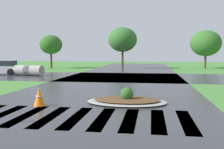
{
  "coord_description": "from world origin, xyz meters",
  "views": [
    {
      "loc": [
        2.46,
        -2.52,
        2.18
      ],
      "look_at": [
        0.1,
        13.46,
        0.83
      ],
      "focal_mm": 42.47,
      "sensor_mm": 36.0,
      "label": 1
    }
  ],
  "objects_px": {
    "median_island": "(127,100)",
    "traffic_cone": "(39,97)",
    "drainage_pipe_stack": "(29,70)",
    "car_white_sedan": "(1,68)"
  },
  "relations": [
    {
      "from": "median_island",
      "to": "car_white_sedan",
      "type": "relative_size",
      "value": 0.75
    },
    {
      "from": "median_island",
      "to": "traffic_cone",
      "type": "height_order",
      "value": "traffic_cone"
    },
    {
      "from": "drainage_pipe_stack",
      "to": "traffic_cone",
      "type": "relative_size",
      "value": 4.03
    },
    {
      "from": "median_island",
      "to": "drainage_pipe_stack",
      "type": "bearing_deg",
      "value": 130.49
    },
    {
      "from": "median_island",
      "to": "car_white_sedan",
      "type": "xyz_separation_m",
      "value": [
        -13.61,
        12.8,
        0.51
      ]
    },
    {
      "from": "traffic_cone",
      "to": "car_white_sedan",
      "type": "bearing_deg",
      "value": 125.94
    },
    {
      "from": "car_white_sedan",
      "to": "traffic_cone",
      "type": "bearing_deg",
      "value": 123.3
    },
    {
      "from": "median_island",
      "to": "drainage_pipe_stack",
      "type": "relative_size",
      "value": 1.16
    },
    {
      "from": "car_white_sedan",
      "to": "traffic_cone",
      "type": "relative_size",
      "value": 6.2
    },
    {
      "from": "median_island",
      "to": "car_white_sedan",
      "type": "distance_m",
      "value": 18.69
    }
  ]
}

